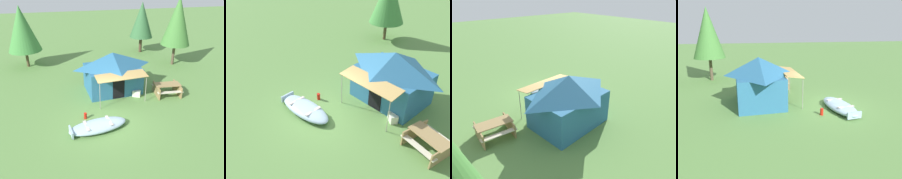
# 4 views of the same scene
# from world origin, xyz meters

# --- Properties ---
(ground_plane) EXTENTS (80.00, 80.00, 0.00)m
(ground_plane) POSITION_xyz_m (0.00, 0.00, 0.00)
(ground_plane) COLOR #588341
(beached_rowboat) EXTENTS (3.13, 1.61, 0.44)m
(beached_rowboat) POSITION_xyz_m (-0.74, -0.62, 0.23)
(beached_rowboat) COLOR #97B3C6
(beached_rowboat) RESTS_ON ground_plane
(canvas_cabin_tent) EXTENTS (3.88, 3.75, 2.63)m
(canvas_cabin_tent) POSITION_xyz_m (0.98, 3.45, 1.36)
(canvas_cabin_tent) COLOR #29628A
(canvas_cabin_tent) RESTS_ON ground_plane
(picnic_table) EXTENTS (1.73, 1.57, 0.74)m
(picnic_table) POSITION_xyz_m (4.26, 2.04, 0.46)
(picnic_table) COLOR #95794B
(picnic_table) RESTS_ON ground_plane
(cooler_box) EXTENTS (0.60, 0.54, 0.39)m
(cooler_box) POSITION_xyz_m (2.27, 2.24, 0.20)
(cooler_box) COLOR silver
(cooler_box) RESTS_ON ground_plane
(fuel_can) EXTENTS (0.17, 0.17, 0.34)m
(fuel_can) POSITION_xyz_m (-1.22, 0.50, 0.17)
(fuel_can) COLOR red
(fuel_can) RESTS_ON ground_plane
(pine_tree_back_left) EXTENTS (2.37, 2.37, 5.54)m
(pine_tree_back_left) POSITION_xyz_m (7.15, 7.00, 3.63)
(pine_tree_back_left) COLOR brown
(pine_tree_back_left) RESTS_ON ground_plane
(pine_tree_back_right) EXTENTS (2.64, 2.64, 4.92)m
(pine_tree_back_right) POSITION_xyz_m (-4.95, 9.30, 3.15)
(pine_tree_back_right) COLOR #4C3D28
(pine_tree_back_right) RESTS_ON ground_plane
(pine_tree_far_center) EXTENTS (2.21, 2.21, 4.76)m
(pine_tree_far_center) POSITION_xyz_m (5.61, 10.97, 3.11)
(pine_tree_far_center) COLOR #463326
(pine_tree_far_center) RESTS_ON ground_plane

